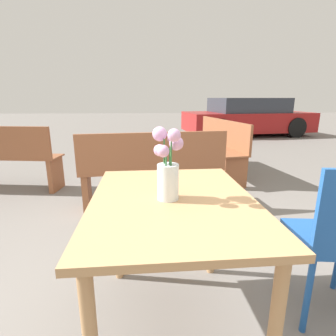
{
  "coord_description": "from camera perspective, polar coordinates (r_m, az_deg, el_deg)",
  "views": [
    {
      "loc": [
        -0.09,
        -1.13,
        1.18
      ],
      "look_at": [
        -0.02,
        -0.01,
        0.88
      ],
      "focal_mm": 28.0,
      "sensor_mm": 36.0,
      "label": 1
    }
  ],
  "objects": [
    {
      "name": "flower_vase",
      "position": [
        1.17,
        -0.03,
        -0.46
      ],
      "size": [
        0.14,
        0.15,
        0.33
      ],
      "color": "silver",
      "rests_on": "table_front"
    },
    {
      "name": "table_front",
      "position": [
        1.26,
        1.03,
        -10.91
      ],
      "size": [
        0.78,
        1.0,
        0.73
      ],
      "color": "tan",
      "rests_on": "ground_plane"
    },
    {
      "name": "parked_car",
      "position": [
        8.99,
        16.75,
        10.52
      ],
      "size": [
        4.12,
        2.28,
        1.17
      ],
      "color": "maroon",
      "rests_on": "ground_plane"
    },
    {
      "name": "bench_near",
      "position": [
        2.77,
        -3.24,
        -0.1
      ],
      "size": [
        1.56,
        0.55,
        0.85
      ],
      "color": "brown",
      "rests_on": "ground_plane"
    },
    {
      "name": "ground_plane",
      "position": [
        1.64,
        0.91,
        -31.08
      ],
      "size": [
        40.0,
        40.0,
        0.0
      ],
      "primitive_type": "plane",
      "color": "slate"
    },
    {
      "name": "bench_middle",
      "position": [
        4.26,
        10.68,
        5.13
      ],
      "size": [
        0.65,
        1.74,
        0.85
      ],
      "color": "brown",
      "rests_on": "ground_plane"
    }
  ]
}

